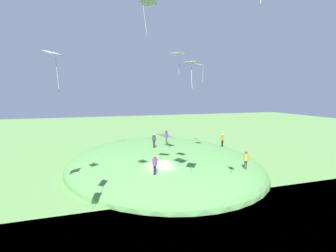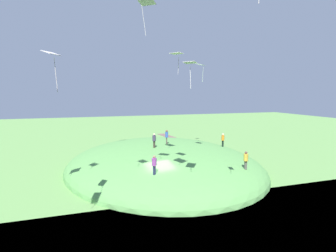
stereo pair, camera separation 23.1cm
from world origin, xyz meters
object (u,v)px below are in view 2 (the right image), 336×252
at_px(person_with_child, 167,135).
at_px(person_near_shore, 154,163).
at_px(person_on_hilltop, 154,139).
at_px(kite_0, 201,65).
at_px(kite_1, 147,4).
at_px(person_walking_path, 246,158).
at_px(kite_8, 177,54).
at_px(person_watching_kites, 223,138).
at_px(kite_10, 52,56).
at_px(kite_9, 190,63).

xyz_separation_m(person_with_child, person_near_shore, (-8.92, 3.95, -0.86)).
height_order(person_on_hilltop, person_near_shore, person_on_hilltop).
bearing_deg(kite_0, kite_1, 135.06).
height_order(person_walking_path, kite_1, kite_1).
distance_m(person_near_shore, kite_1, 12.46).
distance_m(person_near_shore, kite_8, 9.23).
distance_m(person_on_hilltop, kite_0, 9.73).
xyz_separation_m(person_on_hilltop, kite_1, (-11.10, 3.37, 11.07)).
distance_m(person_watching_kites, kite_0, 11.56).
bearing_deg(person_near_shore, person_on_hilltop, 46.35).
bearing_deg(kite_10, kite_8, -68.38).
height_order(person_with_child, kite_8, kite_8).
bearing_deg(kite_9, person_on_hilltop, -3.39).
xyz_separation_m(person_walking_path, person_near_shore, (0.10, 9.15, 0.27)).
bearing_deg(person_walking_path, person_on_hilltop, -36.07).
height_order(person_near_shore, kite_8, kite_8).
relative_size(person_walking_path, kite_10, 0.80).
xyz_separation_m(person_watching_kites, person_with_child, (0.15, 7.72, 0.79)).
height_order(person_on_hilltop, kite_9, kite_9).
relative_size(kite_8, kite_10, 0.71).
bearing_deg(person_watching_kites, person_with_child, -2.47).
xyz_separation_m(kite_8, kite_9, (-2.88, 0.06, -0.99)).
relative_size(person_watching_kites, kite_0, 0.97).
height_order(kite_0, kite_1, kite_1).
distance_m(person_near_shore, kite_10, 12.03).
xyz_separation_m(person_on_hilltop, kite_0, (-3.68, -4.03, 8.05)).
distance_m(kite_1, kite_9, 4.87).
bearing_deg(person_with_child, kite_10, -34.34).
distance_m(person_with_child, kite_9, 15.75).
relative_size(person_watching_kites, person_with_child, 1.01).
bearing_deg(kite_9, person_near_shore, 14.13).
relative_size(person_on_hilltop, kite_8, 1.05).
distance_m(person_walking_path, kite_9, 12.37).
height_order(kite_0, kite_9, kite_0).
height_order(person_walking_path, kite_10, kite_10).
bearing_deg(kite_9, person_walking_path, -58.76).
bearing_deg(kite_1, kite_10, 106.55).
bearing_deg(kite_9, kite_10, 93.28).
bearing_deg(person_walking_path, kite_8, 24.04).
bearing_deg(person_with_child, kite_8, -10.08).
bearing_deg(person_on_hilltop, person_watching_kites, -115.31).
xyz_separation_m(kite_1, kite_10, (-1.72, 5.78, -3.82)).
xyz_separation_m(person_with_child, kite_10, (-14.30, 11.13, 7.14)).
height_order(person_with_child, kite_9, kite_9).
height_order(kite_8, kite_9, kite_8).
bearing_deg(person_near_shore, kite_0, 3.22).
relative_size(kite_0, kite_1, 0.80).
height_order(person_watching_kites, kite_0, kite_0).
height_order(person_walking_path, kite_0, kite_0).
xyz_separation_m(person_walking_path, kite_1, (-3.57, 10.56, 12.10)).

